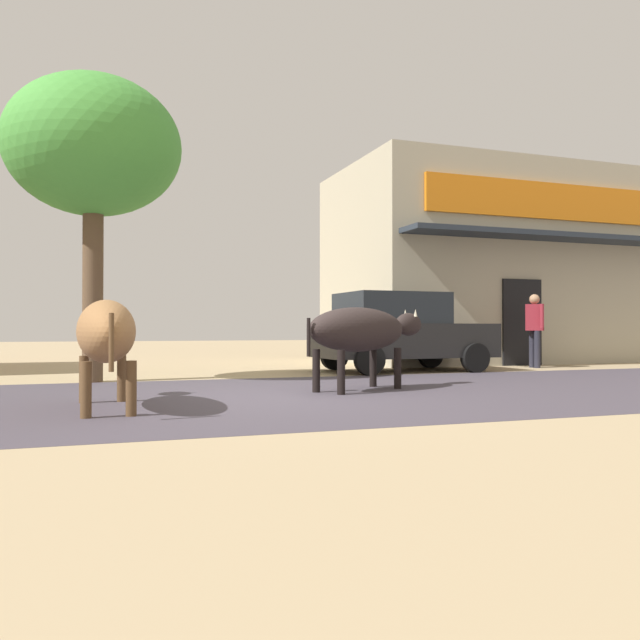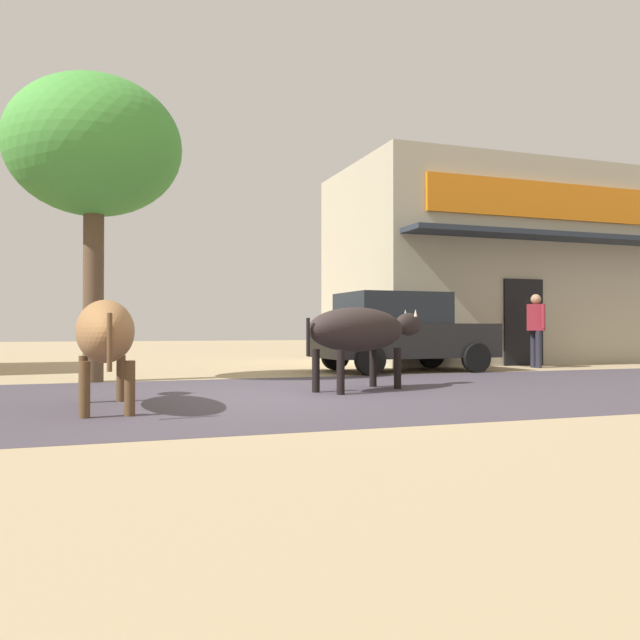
# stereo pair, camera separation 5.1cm
# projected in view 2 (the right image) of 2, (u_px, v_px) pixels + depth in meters

# --- Properties ---
(ground) EXTENTS (80.00, 80.00, 0.00)m
(ground) POSITION_uv_depth(u_px,v_px,m) (271.00, 396.00, 8.79)
(ground) COLOR tan
(asphalt_road) EXTENTS (72.00, 6.16, 0.00)m
(asphalt_road) POSITION_uv_depth(u_px,v_px,m) (271.00, 396.00, 8.79)
(asphalt_road) COLOR #47404B
(asphalt_road) RESTS_ON ground
(storefront_right_club) EXTENTS (8.13, 5.75, 5.20)m
(storefront_right_club) POSITION_uv_depth(u_px,v_px,m) (487.00, 268.00, 18.54)
(storefront_right_club) COLOR #A9A189
(storefront_right_club) RESTS_ON ground
(roadside_tree) EXTENTS (2.92, 2.92, 5.14)m
(roadside_tree) POSITION_uv_depth(u_px,v_px,m) (94.00, 149.00, 11.15)
(roadside_tree) COLOR brown
(roadside_tree) RESTS_ON ground
(parked_hatchback_car) EXTENTS (3.68, 2.03, 1.64)m
(parked_hatchback_car) POSITION_uv_depth(u_px,v_px,m) (400.00, 331.00, 13.85)
(parked_hatchback_car) COLOR black
(parked_hatchback_car) RESTS_ON ground
(cow_near_brown) EXTENTS (0.65, 2.82, 1.22)m
(cow_near_brown) POSITION_uv_depth(u_px,v_px,m) (105.00, 332.00, 7.44)
(cow_near_brown) COLOR olive
(cow_near_brown) RESTS_ON ground
(cow_far_dark) EXTENTS (2.41, 1.49, 1.21)m
(cow_far_dark) POSITION_uv_depth(u_px,v_px,m) (361.00, 330.00, 9.61)
(cow_far_dark) COLOR #2B2220
(cow_far_dark) RESTS_ON ground
(pedestrian_by_shop) EXTENTS (0.48, 0.61, 1.69)m
(pedestrian_by_shop) POSITION_uv_depth(u_px,v_px,m) (536.00, 324.00, 15.10)
(pedestrian_by_shop) COLOR #262633
(pedestrian_by_shop) RESTS_ON ground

